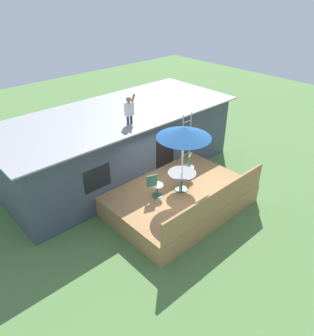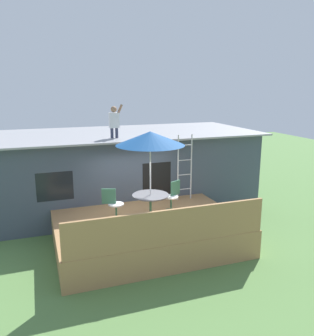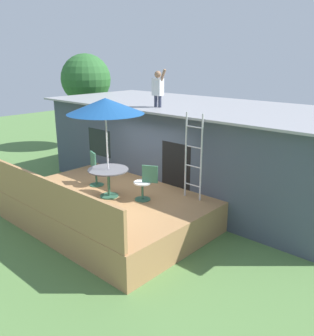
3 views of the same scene
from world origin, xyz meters
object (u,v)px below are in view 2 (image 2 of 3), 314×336
Objects in this scene: patio_table at (150,200)px; person_figure at (114,120)px; patio_chair_right at (173,196)px; patio_chair_left at (113,204)px; patio_umbrella at (150,138)px; step_ladder at (185,167)px.

person_figure is at bearing 100.50° from patio_table.
patio_chair_right is at bearing -55.90° from person_figure.
patio_chair_left is 1.86m from patio_chair_right.
patio_chair_right is (0.87, 0.46, -0.13)m from patio_table.
patio_table is at bearing 153.43° from patio_umbrella.
person_figure is at bearing -83.83° from patio_chair_right.
step_ladder reaches higher than patio_table.
patio_chair_right is at bearing 27.93° from patio_table.
patio_chair_right is (0.87, 0.46, -1.89)m from patio_umbrella.
patio_chair_left and patio_chair_right have the same top height.
patio_umbrella is at bearing -79.50° from person_figure.
person_figure is at bearing 100.50° from patio_umbrella.
patio_umbrella is (0.00, -0.00, 1.76)m from patio_table.
patio_umbrella reaches higher than patio_chair_left.
patio_umbrella is at bearing -0.00° from patio_chair_right.
person_figure is (-2.11, 1.02, 1.56)m from step_ladder.
patio_chair_right is (-0.80, -0.92, -0.64)m from step_ladder.
step_ladder is (1.66, 1.38, -1.25)m from patio_umbrella.
patio_chair_left is at bearing 160.63° from patio_table.
patio_table is 0.94× the size of person_figure.
patio_umbrella reaches higher than patio_chair_right.
patio_table is 0.47× the size of step_ladder.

